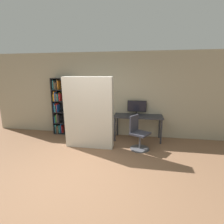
{
  "coord_description": "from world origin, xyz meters",
  "views": [
    {
      "loc": [
        1.2,
        -2.83,
        2.0
      ],
      "look_at": [
        0.45,
        1.52,
        1.05
      ],
      "focal_mm": 28.0,
      "sensor_mm": 36.0,
      "label": 1
    }
  ],
  "objects_px": {
    "mattress_near": "(89,113)",
    "bookshelf": "(61,107)",
    "office_chair": "(138,136)",
    "monitor": "(137,107)"
  },
  "relations": [
    {
      "from": "monitor",
      "to": "mattress_near",
      "type": "bearing_deg",
      "value": -139.95
    },
    {
      "from": "monitor",
      "to": "office_chair",
      "type": "height_order",
      "value": "monitor"
    },
    {
      "from": "office_chair",
      "to": "mattress_near",
      "type": "bearing_deg",
      "value": -175.13
    },
    {
      "from": "mattress_near",
      "to": "bookshelf",
      "type": "bearing_deg",
      "value": 141.86
    },
    {
      "from": "office_chair",
      "to": "bookshelf",
      "type": "height_order",
      "value": "bookshelf"
    },
    {
      "from": "bookshelf",
      "to": "mattress_near",
      "type": "bearing_deg",
      "value": -38.14
    },
    {
      "from": "monitor",
      "to": "office_chair",
      "type": "bearing_deg",
      "value": -84.81
    },
    {
      "from": "bookshelf",
      "to": "monitor",
      "type": "bearing_deg",
      "value": 0.83
    },
    {
      "from": "bookshelf",
      "to": "mattress_near",
      "type": "xyz_separation_m",
      "value": [
        1.3,
        -1.02,
        0.05
      ]
    },
    {
      "from": "bookshelf",
      "to": "office_chair",
      "type": "bearing_deg",
      "value": -18.92
    }
  ]
}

